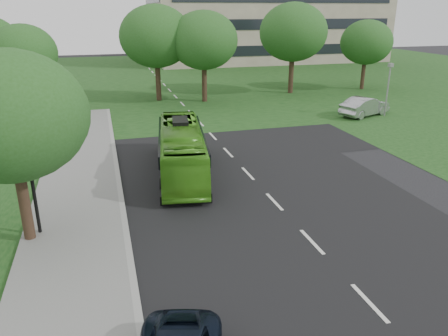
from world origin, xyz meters
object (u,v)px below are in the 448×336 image
object	(u,v)px
tree_park_c	(204,40)
tree_park_e	(366,42)
tree_park_b	(156,36)
tree_park_a	(24,53)
tree_side_near	(10,116)
camera_pole	(389,82)
bus	(182,150)
traffic_light	(34,168)
tree_park_d	(293,32)
sedan	(365,106)

from	to	relation	value
tree_park_c	tree_park_e	world-z (taller)	tree_park_c
tree_park_b	tree_park_e	bearing A→B (deg)	0.71
tree_park_a	tree_park_b	size ratio (longest dim) A/B	0.82
tree_side_near	camera_pole	bearing A→B (deg)	29.31
tree_park_a	tree_side_near	world-z (taller)	tree_park_a
bus	traffic_light	bearing A→B (deg)	-132.61
tree_park_d	traffic_light	size ratio (longest dim) A/B	1.93
tree_park_e	sedan	distance (m)	14.77
tree_park_a	sedan	xyz separation A→B (m)	(28.11, -9.88, -4.35)
bus	tree_park_b	bearing A→B (deg)	93.86
tree_park_c	tree_side_near	bearing A→B (deg)	-117.38
tree_park_b	tree_park_c	size ratio (longest dim) A/B	1.06
tree_park_d	sedan	world-z (taller)	tree_park_d
traffic_light	tree_park_d	bearing A→B (deg)	70.73
sedan	camera_pole	size ratio (longest dim) A/B	1.11
sedan	tree_park_e	bearing A→B (deg)	-53.60
tree_park_c	tree_park_d	world-z (taller)	tree_park_d
tree_park_c	traffic_light	distance (m)	28.39
tree_park_a	bus	bearing A→B (deg)	-62.36
tree_side_near	traffic_light	size ratio (longest dim) A/B	1.52
bus	tree_park_c	bearing A→B (deg)	81.25
tree_park_d	sedan	xyz separation A→B (m)	(1.66, -11.98, -5.62)
tree_park_c	camera_pole	world-z (taller)	tree_park_c
bus	camera_pole	bearing A→B (deg)	33.09
sedan	camera_pole	xyz separation A→B (m)	(1.67, -0.59, 2.08)
tree_park_b	camera_pole	bearing A→B (deg)	-34.48
tree_park_d	tree_park_c	bearing A→B (deg)	-168.69
tree_park_b	camera_pole	xyz separation A→B (m)	(17.93, -12.31, -3.35)
traffic_light	tree_park_a	bearing A→B (deg)	118.72
tree_park_b	tree_park_e	size ratio (longest dim) A/B	1.20
tree_park_a	tree_park_c	distance (m)	16.21
tree_park_b	tree_park_e	distance (m)	23.65
tree_park_e	traffic_light	distance (m)	42.14
camera_pole	tree_park_d	bearing A→B (deg)	97.43
tree_park_c	camera_pole	bearing A→B (deg)	-37.75
tree_park_c	bus	size ratio (longest dim) A/B	0.90
tree_park_a	traffic_light	world-z (taller)	tree_park_a
tree_park_b	sedan	world-z (taller)	tree_park_b
tree_park_a	bus	size ratio (longest dim) A/B	0.79
tree_park_d	tree_side_near	world-z (taller)	tree_park_d
tree_park_e	camera_pole	size ratio (longest dim) A/B	1.71
tree_park_a	camera_pole	world-z (taller)	tree_park_a
tree_park_d	tree_park_a	bearing A→B (deg)	-175.46
sedan	camera_pole	bearing A→B (deg)	-131.56
tree_park_a	tree_park_b	world-z (taller)	tree_park_b
traffic_light	camera_pole	size ratio (longest dim) A/B	1.10
bus	camera_pole	world-z (taller)	camera_pole
tree_park_c	sedan	size ratio (longest dim) A/B	1.74
tree_park_d	tree_side_near	bearing A→B (deg)	-130.38
tree_park_c	camera_pole	size ratio (longest dim) A/B	1.94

